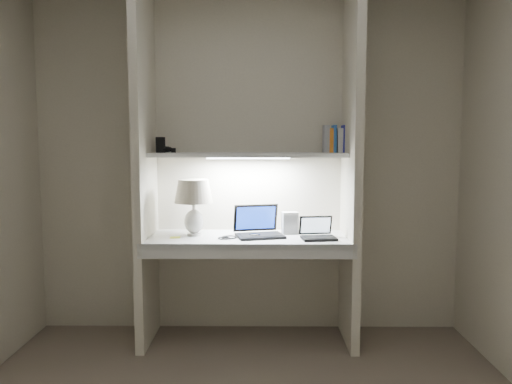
{
  "coord_description": "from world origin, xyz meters",
  "views": [
    {
      "loc": [
        0.09,
        -2.29,
        1.44
      ],
      "look_at": [
        0.06,
        1.05,
        1.11
      ],
      "focal_mm": 35.0,
      "sensor_mm": 36.0,
      "label": 1
    }
  ],
  "objects_px": {
    "speaker": "(290,223)",
    "laptop_main": "(258,229)",
    "table_lamp": "(194,198)",
    "book_row": "(336,140)",
    "laptop_netbook": "(318,233)"
  },
  "relations": [
    {
      "from": "laptop_netbook",
      "to": "book_row",
      "type": "bearing_deg",
      "value": 51.67
    },
    {
      "from": "table_lamp",
      "to": "laptop_main",
      "type": "distance_m",
      "value": 0.52
    },
    {
      "from": "table_lamp",
      "to": "laptop_main",
      "type": "relative_size",
      "value": 1.06
    },
    {
      "from": "speaker",
      "to": "laptop_main",
      "type": "bearing_deg",
      "value": -168.11
    },
    {
      "from": "laptop_netbook",
      "to": "table_lamp",
      "type": "bearing_deg",
      "value": 165.73
    },
    {
      "from": "laptop_main",
      "to": "speaker",
      "type": "height_order",
      "value": "laptop_main"
    },
    {
      "from": "laptop_main",
      "to": "laptop_netbook",
      "type": "relative_size",
      "value": 1.49
    },
    {
      "from": "speaker",
      "to": "book_row",
      "type": "xyz_separation_m",
      "value": [
        0.34,
        0.08,
        0.61
      ]
    },
    {
      "from": "table_lamp",
      "to": "laptop_main",
      "type": "height_order",
      "value": "table_lamp"
    },
    {
      "from": "table_lamp",
      "to": "laptop_netbook",
      "type": "height_order",
      "value": "table_lamp"
    },
    {
      "from": "table_lamp",
      "to": "book_row",
      "type": "height_order",
      "value": "book_row"
    },
    {
      "from": "table_lamp",
      "to": "speaker",
      "type": "bearing_deg",
      "value": 6.15
    },
    {
      "from": "table_lamp",
      "to": "speaker",
      "type": "distance_m",
      "value": 0.73
    },
    {
      "from": "laptop_netbook",
      "to": "book_row",
      "type": "xyz_separation_m",
      "value": [
        0.16,
        0.26,
        0.65
      ]
    },
    {
      "from": "speaker",
      "to": "laptop_netbook",
      "type": "bearing_deg",
      "value": -53.5
    }
  ]
}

